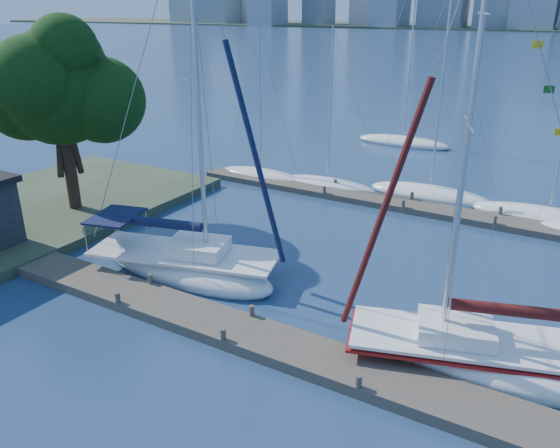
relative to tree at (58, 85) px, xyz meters
The scene contains 12 objects.
ground 17.31m from the tree, 20.16° to the right, with size 700.00×700.00×0.00m, color navy.
near_dock 17.22m from the tree, 20.16° to the right, with size 26.00×2.00×0.40m, color #4E4539.
far_dock 21.04m from the tree, 32.27° to the left, with size 30.00×1.80×0.36m, color #4E4539.
shore 7.73m from the tree, 132.85° to the right, with size 12.00×22.00×0.50m, color #38472D.
tree is the anchor object (origin of this frame).
sailboat_navy 11.90m from the tree, 14.05° to the right, with size 9.40×5.16×15.30m.
sailboat_maroon 23.30m from the tree, ahead, with size 8.93×5.21×14.25m.
bg_boat_0 14.34m from the tree, 65.66° to the left, with size 6.66×3.08×10.20m.
bg_boat_1 16.99m from the tree, 49.59° to the left, with size 6.85×3.91×10.26m.
bg_boat_2 22.13m from the tree, 38.78° to the left, with size 7.76×2.94×12.42m.
bg_boat_3 27.19m from the tree, 28.46° to the left, with size 8.33×3.23×15.04m.
bg_boat_6 28.71m from the tree, 68.00° to the left, with size 8.16×5.27×14.31m.
Camera 1 is at (9.74, -13.66, 11.06)m, focal length 35.00 mm.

